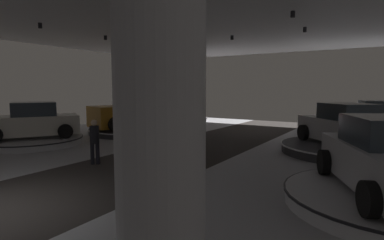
# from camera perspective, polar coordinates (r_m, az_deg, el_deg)

# --- Properties ---
(column_right) EXTENTS (1.24, 1.24, 5.50)m
(column_right) POSITION_cam_1_polar(r_m,az_deg,el_deg) (4.19, -5.95, 6.76)
(column_right) COLOR silver
(column_right) RESTS_ON ground
(display_platform_mid_left) EXTENTS (4.66, 4.66, 0.32)m
(display_platform_mid_left) POSITION_cam_1_polar(r_m,az_deg,el_deg) (16.80, -27.36, -3.38)
(display_platform_mid_left) COLOR #B7B7BC
(display_platform_mid_left) RESTS_ON ground
(display_car_mid_left) EXTENTS (3.72, 4.53, 1.71)m
(display_car_mid_left) POSITION_cam_1_polar(r_m,az_deg,el_deg) (16.69, -27.40, -0.29)
(display_car_mid_left) COLOR silver
(display_car_mid_left) RESTS_ON display_platform_mid_left
(display_platform_far_right) EXTENTS (5.00, 5.00, 0.37)m
(display_platform_far_right) POSITION_cam_1_polar(r_m,az_deg,el_deg) (14.23, 26.08, -4.77)
(display_platform_far_right) COLOR #333338
(display_platform_far_right) RESTS_ON ground
(display_car_far_right) EXTENTS (4.16, 4.31, 1.71)m
(display_car_far_right) POSITION_cam_1_polar(r_m,az_deg,el_deg) (14.07, 26.32, -1.05)
(display_car_far_right) COLOR silver
(display_car_far_right) RESTS_ON display_platform_far_right
(display_platform_deep_right) EXTENTS (5.12, 5.12, 0.27)m
(display_platform_deep_right) POSITION_cam_1_polar(r_m,az_deg,el_deg) (21.12, 31.40, -1.90)
(display_platform_deep_right) COLOR #B7B7BC
(display_platform_deep_right) RESTS_ON ground
(display_car_deep_right) EXTENTS (4.54, 3.14, 1.71)m
(display_car_deep_right) POSITION_cam_1_polar(r_m,az_deg,el_deg) (21.02, 31.45, 0.48)
(display_car_deep_right) COLOR silver
(display_car_deep_right) RESTS_ON display_platform_deep_right
(display_platform_deep_left) EXTENTS (5.33, 5.33, 0.33)m
(display_platform_deep_left) POSITION_cam_1_polar(r_m,az_deg,el_deg) (25.38, -3.20, 0.18)
(display_platform_deep_left) COLOR silver
(display_platform_deep_left) RESTS_ON ground
(display_car_deep_left) EXTENTS (4.57, 3.51, 1.71)m
(display_car_deep_left) POSITION_cam_1_polar(r_m,az_deg,el_deg) (25.31, -3.28, 2.23)
(display_car_deep_left) COLOR maroon
(display_car_deep_left) RESTS_ON display_platform_deep_left
(display_platform_far_left) EXTENTS (5.68, 5.68, 0.32)m
(display_platform_far_left) POSITION_cam_1_polar(r_m,az_deg,el_deg) (19.11, -10.19, -1.77)
(display_platform_far_left) COLOR #333338
(display_platform_far_left) RESTS_ON ground
(pickup_truck_far_left) EXTENTS (3.98, 5.70, 2.30)m
(pickup_truck_far_left) POSITION_cam_1_polar(r_m,az_deg,el_deg) (19.16, -9.41, 1.51)
(pickup_truck_far_left) COLOR #B77519
(pickup_truck_far_left) RESTS_ON display_platform_far_left
(visitor_walking_near) EXTENTS (0.32, 0.32, 1.59)m
(visitor_walking_near) POSITION_cam_1_polar(r_m,az_deg,el_deg) (11.45, -17.49, -3.34)
(visitor_walking_near) COLOR black
(visitor_walking_near) RESTS_ON ground
(visitor_walking_far) EXTENTS (0.32, 0.32, 1.59)m
(visitor_walking_far) POSITION_cam_1_polar(r_m,az_deg,el_deg) (10.14, -13.07, -4.38)
(visitor_walking_far) COLOR black
(visitor_walking_far) RESTS_ON ground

